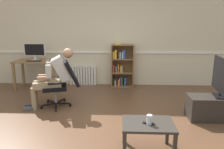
{
  "coord_description": "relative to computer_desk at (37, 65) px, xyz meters",
  "views": [
    {
      "loc": [
        0.33,
        -3.25,
        1.66
      ],
      "look_at": [
        0.15,
        0.85,
        0.7
      ],
      "focal_mm": 33.91,
      "sensor_mm": 36.0,
      "label": 1
    }
  ],
  "objects": [
    {
      "name": "keyboard",
      "position": [
        -0.01,
        -0.14,
        0.13
      ],
      "size": [
        0.37,
        0.12,
        0.02
      ],
      "primitive_type": "cube",
      "color": "black",
      "rests_on": "computer_desk"
    },
    {
      "name": "person_seated",
      "position": [
        0.84,
        -1.28,
        0.01
      ],
      "size": [
        1.02,
        0.57,
        1.21
      ],
      "rotation": [
        0.0,
        0.0,
        -1.29
      ],
      "color": "#937F60",
      "rests_on": "ground_plane"
    },
    {
      "name": "imac_monitor",
      "position": [
        -0.07,
        0.08,
        0.38
      ],
      "size": [
        0.56,
        0.14,
        0.44
      ],
      "color": "silver",
      "rests_on": "computer_desk"
    },
    {
      "name": "radiator",
      "position": [
        1.14,
        0.39,
        -0.37
      ],
      "size": [
        0.75,
        0.08,
        0.54
      ],
      "color": "white",
      "rests_on": "ground_plane"
    },
    {
      "name": "ground_plane",
      "position": [
        1.89,
        -2.15,
        -0.63
      ],
      "size": [
        18.0,
        18.0,
        0.0
      ],
      "primitive_type": "plane",
      "color": "brown"
    },
    {
      "name": "back_wall",
      "position": [
        1.89,
        0.5,
        0.71
      ],
      "size": [
        12.0,
        0.13,
        2.7
      ],
      "color": "beige",
      "rests_on": "ground_plane"
    },
    {
      "name": "tv_screen",
      "position": [
        3.98,
        -1.75,
        0.15
      ],
      "size": [
        0.24,
        1.03,
        0.68
      ],
      "rotation": [
        0.0,
        0.0,
        1.42
      ],
      "color": "black",
      "rests_on": "tv_stand"
    },
    {
      "name": "tv_stand",
      "position": [
        3.98,
        -1.75,
        -0.42
      ],
      "size": [
        1.07,
        0.42,
        0.42
      ],
      "color": "#2D2823",
      "rests_on": "ground_plane"
    },
    {
      "name": "computer_mouse",
      "position": [
        0.33,
        -0.12,
        0.14
      ],
      "size": [
        0.06,
        0.1,
        0.03
      ],
      "primitive_type": "cube",
      "color": "white",
      "rests_on": "computer_desk"
    },
    {
      "name": "spare_remote",
      "position": [
        2.59,
        -2.87,
        -0.21
      ],
      "size": [
        0.15,
        0.07,
        0.02
      ],
      "primitive_type": "cube",
      "rotation": [
        0.0,
        0.0,
        1.31
      ],
      "color": "black",
      "rests_on": "coffee_table"
    },
    {
      "name": "computer_desk",
      "position": [
        0.0,
        0.0,
        0.0
      ],
      "size": [
        1.12,
        0.59,
        0.76
      ],
      "color": "olive",
      "rests_on": "ground_plane"
    },
    {
      "name": "bookshelf",
      "position": [
        2.22,
        0.29,
        -0.07
      ],
      "size": [
        0.61,
        0.29,
        1.18
      ],
      "color": "brown",
      "rests_on": "ground_plane"
    },
    {
      "name": "drinking_glass",
      "position": [
        2.59,
        -2.88,
        -0.15
      ],
      "size": [
        0.07,
        0.07,
        0.13
      ],
      "primitive_type": "cylinder",
      "color": "silver",
      "rests_on": "coffee_table"
    },
    {
      "name": "office_chair",
      "position": [
        1.02,
        -1.23,
        -0.11
      ],
      "size": [
        0.82,
        0.66,
        0.97
      ],
      "rotation": [
        0.0,
        0.0,
        -1.29
      ],
      "color": "black",
      "rests_on": "ground_plane"
    },
    {
      "name": "coffee_table",
      "position": [
        2.58,
        -2.84,
        -0.28
      ],
      "size": [
        0.67,
        0.49,
        0.42
      ],
      "color": "#332D28",
      "rests_on": "ground_plane"
    }
  ]
}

